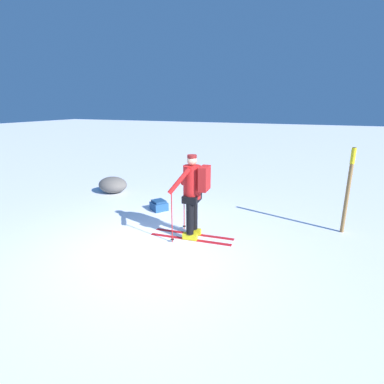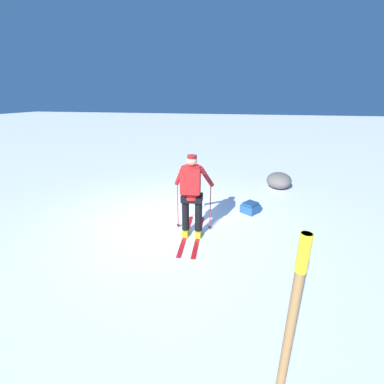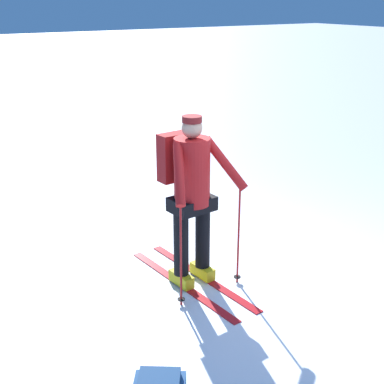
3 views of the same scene
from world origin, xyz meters
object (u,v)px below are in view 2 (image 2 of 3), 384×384
(skier, at_px, (192,191))
(rock_boulder, at_px, (279,180))
(dropped_backpack, at_px, (250,208))
(trail_marker, at_px, (293,315))

(skier, bearing_deg, rock_boulder, 150.19)
(skier, distance_m, rock_boulder, 4.22)
(skier, bearing_deg, dropped_backpack, 141.06)
(trail_marker, bearing_deg, dropped_backpack, -175.84)
(dropped_backpack, bearing_deg, trail_marker, 4.16)
(dropped_backpack, distance_m, trail_marker, 4.46)
(dropped_backpack, relative_size, trail_marker, 0.29)
(skier, height_order, rock_boulder, skier)
(dropped_backpack, bearing_deg, rock_boulder, 157.73)
(trail_marker, distance_m, rock_boulder, 6.55)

